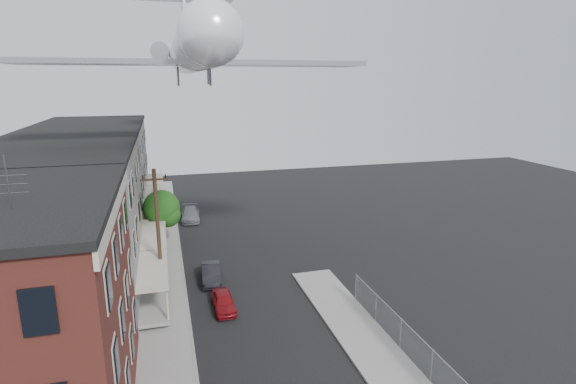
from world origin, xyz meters
name	(u,v)px	position (x,y,z in m)	size (l,w,h in m)	color
sidewalk_left	(164,263)	(-5.50, 24.00, 0.06)	(3.00, 62.00, 0.12)	gray
sidewalk_right	(393,375)	(5.50, 6.00, 0.06)	(3.00, 26.00, 0.12)	gray
curb_left	(182,261)	(-4.05, 24.00, 0.07)	(0.15, 62.00, 0.14)	gray
curb_right	(367,380)	(4.05, 6.00, 0.07)	(0.15, 26.00, 0.14)	gray
row_house_a	(47,243)	(-11.96, 16.50, 5.13)	(11.98, 7.00, 10.30)	slate
row_house_b	(69,211)	(-11.96, 23.50, 5.13)	(11.98, 7.00, 10.30)	gray
row_house_c	(83,190)	(-11.96, 30.50, 5.13)	(11.98, 7.00, 10.30)	slate
row_house_d	(94,174)	(-11.96, 37.50, 5.13)	(11.98, 7.00, 10.30)	gray
row_house_e	(102,162)	(-11.96, 44.50, 5.13)	(11.98, 7.00, 10.30)	slate
chainlink_fence	(432,366)	(7.00, 5.00, 1.00)	(0.06, 18.06, 1.90)	gray
utility_pole	(158,233)	(-5.60, 18.00, 4.67)	(1.80, 0.26, 9.00)	black
street_tree	(163,210)	(-5.27, 27.92, 3.45)	(3.22, 3.20, 5.20)	black
car_near	(224,302)	(-1.80, 15.11, 0.57)	(1.35, 3.37, 1.15)	maroon
car_mid	(211,273)	(-2.10, 19.61, 0.63)	(1.34, 3.83, 1.26)	black
car_far	(190,214)	(-2.55, 35.41, 0.66)	(1.86, 4.57, 1.33)	gray
airplane	(193,49)	(-2.38, 22.45, 16.68)	(23.14, 26.42, 7.70)	white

